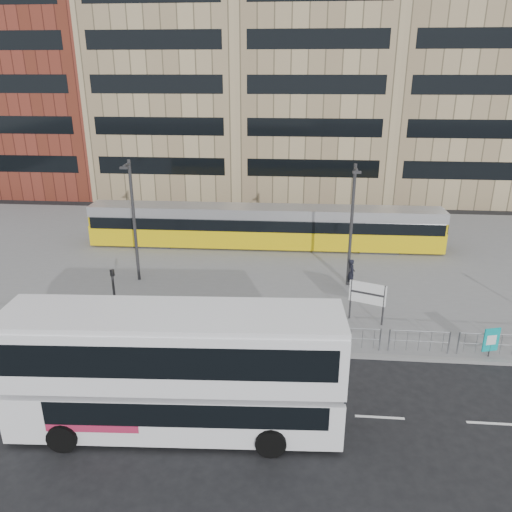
# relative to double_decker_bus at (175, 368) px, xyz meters

# --- Properties ---
(ground) EXTENTS (120.00, 120.00, 0.00)m
(ground) POSITION_rel_double_decker_bus_xyz_m (1.27, 5.12, -2.46)
(ground) COLOR black
(ground) RESTS_ON ground
(plaza) EXTENTS (64.00, 24.00, 0.15)m
(plaza) POSITION_rel_double_decker_bus_xyz_m (1.27, 17.12, -2.39)
(plaza) COLOR slate
(plaza) RESTS_ON ground
(kerb) EXTENTS (64.00, 0.25, 0.17)m
(kerb) POSITION_rel_double_decker_bus_xyz_m (1.27, 5.17, -2.39)
(kerb) COLOR gray
(kerb) RESTS_ON ground
(building_row) EXTENTS (70.40, 18.40, 31.20)m
(building_row) POSITION_rel_double_decker_bus_xyz_m (2.82, 39.39, 10.45)
(building_row) COLOR maroon
(building_row) RESTS_ON ground
(pedestrian_barrier) EXTENTS (32.07, 0.07, 1.10)m
(pedestrian_barrier) POSITION_rel_double_decker_bus_xyz_m (3.27, 5.62, -1.48)
(pedestrian_barrier) COLOR #95989D
(pedestrian_barrier) RESTS_ON plaza
(road_markings) EXTENTS (62.00, 0.12, 0.01)m
(road_markings) POSITION_rel_double_decker_bus_xyz_m (2.27, 1.12, -2.46)
(road_markings) COLOR white
(road_markings) RESTS_ON ground
(double_decker_bus) EXTENTS (11.50, 3.36, 4.55)m
(double_decker_bus) POSITION_rel_double_decker_bus_xyz_m (0.00, 0.00, 0.00)
(double_decker_bus) COLOR white
(double_decker_bus) RESTS_ON ground
(tram) EXTENTS (24.69, 2.63, 2.91)m
(tram) POSITION_rel_double_decker_bus_xyz_m (1.73, 19.29, -0.85)
(tram) COLOR #DBB80B
(tram) RESTS_ON plaza
(station_sign) EXTENTS (1.73, 0.73, 2.10)m
(station_sign) POSITION_rel_double_decker_bus_xyz_m (7.58, 8.35, -0.86)
(station_sign) COLOR #2D2D30
(station_sign) RESTS_ON plaza
(ad_panel) EXTENTS (0.73, 0.25, 1.39)m
(ad_panel) POSITION_rel_double_decker_bus_xyz_m (12.60, 5.52, -1.50)
(ad_panel) COLOR #2D2D30
(ad_panel) RESTS_ON plaza
(pedestrian) EXTENTS (0.43, 0.62, 1.64)m
(pedestrian) POSITION_rel_double_decker_bus_xyz_m (7.25, 12.77, -1.49)
(pedestrian) COLOR black
(pedestrian) RESTS_ON plaza
(traffic_light_west) EXTENTS (0.23, 0.25, 3.10)m
(traffic_light_west) POSITION_rel_double_decker_bus_xyz_m (-4.55, 6.58, -0.34)
(traffic_light_west) COLOR #2D2D30
(traffic_light_west) RESTS_ON plaza
(lamp_post_west) EXTENTS (0.45, 1.04, 7.19)m
(lamp_post_west) POSITION_rel_double_decker_bus_xyz_m (-5.36, 12.56, 1.65)
(lamp_post_west) COLOR #2D2D30
(lamp_post_west) RESTS_ON plaza
(lamp_post_east) EXTENTS (0.45, 1.04, 7.10)m
(lamp_post_east) POSITION_rel_double_decker_bus_xyz_m (7.07, 12.86, 1.60)
(lamp_post_east) COLOR #2D2D30
(lamp_post_east) RESTS_ON plaza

